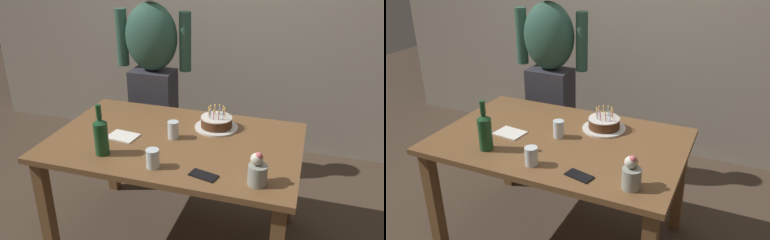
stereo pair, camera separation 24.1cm
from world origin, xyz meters
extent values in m
plane|color=#47382B|center=(0.00, 0.00, 0.00)|extent=(10.00, 10.00, 0.00)
cube|color=#9E9384|center=(0.00, 1.55, 1.30)|extent=(5.20, 0.10, 2.60)
cube|color=brown|center=(0.00, 0.00, 0.72)|extent=(1.50, 0.96, 0.03)
cube|color=brown|center=(-0.68, -0.41, 0.35)|extent=(0.07, 0.07, 0.70)
cube|color=brown|center=(-0.68, 0.41, 0.35)|extent=(0.07, 0.07, 0.70)
cube|color=brown|center=(0.68, 0.41, 0.35)|extent=(0.07, 0.07, 0.70)
cylinder|color=white|center=(0.20, 0.23, 0.75)|extent=(0.28, 0.28, 0.01)
cylinder|color=#512D19|center=(0.20, 0.23, 0.78)|extent=(0.20, 0.20, 0.06)
cylinder|color=silver|center=(0.20, 0.23, 0.81)|extent=(0.20, 0.20, 0.01)
cylinder|color=#93B7DB|center=(0.24, 0.21, 0.85)|extent=(0.01, 0.01, 0.06)
sphere|color=#F9C64C|center=(0.24, 0.21, 0.88)|extent=(0.01, 0.01, 0.01)
cylinder|color=#EAB266|center=(0.25, 0.24, 0.85)|extent=(0.01, 0.01, 0.06)
sphere|color=#F9C64C|center=(0.25, 0.24, 0.88)|extent=(0.01, 0.01, 0.01)
cylinder|color=pink|center=(0.23, 0.27, 0.85)|extent=(0.01, 0.01, 0.06)
sphere|color=#F9C64C|center=(0.23, 0.27, 0.88)|extent=(0.01, 0.01, 0.01)
cylinder|color=#93B7DB|center=(0.21, 0.28, 0.85)|extent=(0.01, 0.01, 0.06)
sphere|color=#F9C64C|center=(0.21, 0.28, 0.88)|extent=(0.01, 0.01, 0.01)
cylinder|color=#EAB266|center=(0.18, 0.28, 0.85)|extent=(0.01, 0.01, 0.06)
sphere|color=#F9C64C|center=(0.18, 0.28, 0.88)|extent=(0.01, 0.01, 0.01)
cylinder|color=pink|center=(0.15, 0.26, 0.85)|extent=(0.01, 0.01, 0.06)
sphere|color=#F9C64C|center=(0.15, 0.26, 0.88)|extent=(0.01, 0.01, 0.01)
cylinder|color=#EAB266|center=(0.15, 0.23, 0.85)|extent=(0.01, 0.01, 0.06)
sphere|color=#F9C64C|center=(0.15, 0.23, 0.88)|extent=(0.01, 0.01, 0.01)
cylinder|color=#93B7DB|center=(0.16, 0.20, 0.85)|extent=(0.01, 0.01, 0.06)
sphere|color=#F9C64C|center=(0.16, 0.20, 0.88)|extent=(0.01, 0.01, 0.01)
cylinder|color=pink|center=(0.19, 0.18, 0.85)|extent=(0.01, 0.01, 0.06)
sphere|color=#F9C64C|center=(0.19, 0.18, 0.88)|extent=(0.01, 0.01, 0.01)
cylinder|color=pink|center=(0.22, 0.19, 0.85)|extent=(0.01, 0.01, 0.06)
sphere|color=#F9C64C|center=(0.22, 0.19, 0.88)|extent=(0.01, 0.01, 0.01)
cylinder|color=silver|center=(0.00, -0.34, 0.79)|extent=(0.07, 0.07, 0.10)
cylinder|color=silver|center=(-0.02, 0.02, 0.79)|extent=(0.07, 0.07, 0.11)
cylinder|color=#194723|center=(-0.33, -0.29, 0.83)|extent=(0.08, 0.08, 0.19)
cone|color=#194723|center=(-0.33, -0.29, 0.94)|extent=(0.08, 0.08, 0.03)
cylinder|color=#194723|center=(-0.33, -0.29, 1.00)|extent=(0.03, 0.03, 0.08)
cube|color=black|center=(0.28, -0.34, 0.74)|extent=(0.16, 0.10, 0.01)
cube|color=white|center=(-0.31, -0.06, 0.74)|extent=(0.19, 0.15, 0.01)
cylinder|color=#999E93|center=(0.55, -0.33, 0.79)|extent=(0.10, 0.10, 0.11)
sphere|color=#DB6670|center=(0.55, -0.33, 0.90)|extent=(0.04, 0.04, 0.04)
sphere|color=silver|center=(0.54, -0.33, 0.88)|extent=(0.06, 0.06, 0.06)
sphere|color=gold|center=(0.54, -0.30, 0.87)|extent=(0.06, 0.06, 0.06)
cube|color=#33333D|center=(-0.45, 0.74, 0.46)|extent=(0.34, 0.23, 0.92)
ellipsoid|color=#2D5647|center=(-0.45, 0.74, 1.18)|extent=(0.41, 0.27, 0.52)
cylinder|color=#2D5647|center=(-0.19, 0.77, 1.15)|extent=(0.09, 0.09, 0.44)
cylinder|color=#2D5647|center=(-0.71, 0.77, 1.15)|extent=(0.09, 0.09, 0.44)
camera|label=1|loc=(0.75, -2.01, 1.82)|focal=37.10mm
camera|label=2|loc=(0.97, -1.92, 1.82)|focal=37.10mm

